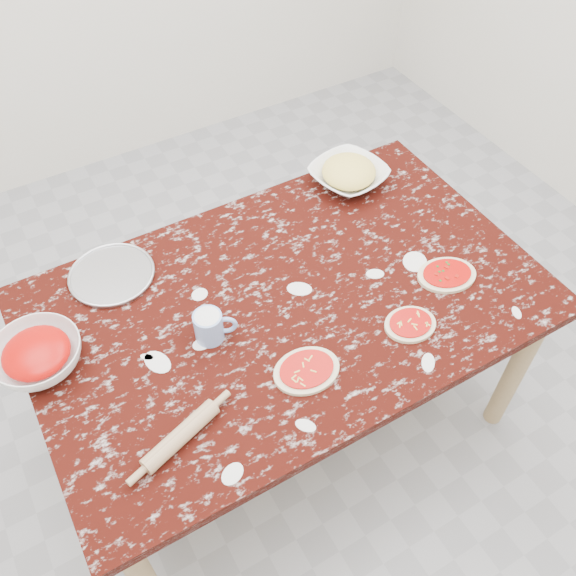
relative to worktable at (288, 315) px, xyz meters
The scene contains 10 objects.
ground 0.67m from the worktable, ahead, with size 4.00×4.00×0.00m, color gray.
worktable is the anchor object (origin of this frame).
pizza_tray 0.59m from the worktable, 140.84° to the left, with size 0.27×0.27×0.01m, color #B2B2B7.
sauce_bowl 0.76m from the worktable, 169.18° to the left, with size 0.26×0.26×0.08m, color white.
cheese_bowl 0.62m from the worktable, 38.41° to the left, with size 0.27×0.27×0.07m, color white.
flour_mug 0.31m from the worktable, behind, with size 0.12×0.09×0.10m.
pizza_left 0.29m from the worktable, 108.97° to the right, with size 0.21×0.17×0.02m.
pizza_mid 0.40m from the worktable, 46.23° to the right, with size 0.18×0.16×0.02m.
pizza_right 0.53m from the worktable, 19.69° to the right, with size 0.23×0.19×0.02m.
rolling_pin 0.57m from the worktable, 149.87° to the right, with size 0.05×0.05×0.24m, color tan.
Camera 1 is at (-0.61, -1.06, 2.23)m, focal length 38.07 mm.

